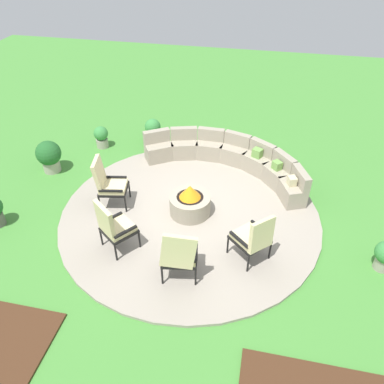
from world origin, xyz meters
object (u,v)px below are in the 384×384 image
(lounge_chair_front_left, at_px, (108,183))
(potted_plant_2, at_px, (49,155))
(fire_pit, at_px, (190,202))
(lounge_chair_back_left, at_px, (179,254))
(lounge_chair_front_right, at_px, (114,226))
(lounge_chair_back_right, at_px, (254,237))
(potted_plant_0, at_px, (153,129))
(curved_stone_bench, at_px, (230,159))
(potted_plant_3, at_px, (101,136))

(lounge_chair_front_left, height_order, potted_plant_2, lounge_chair_front_left)
(fire_pit, xyz_separation_m, lounge_chair_back_left, (0.19, -1.73, 0.30))
(lounge_chair_front_left, bearing_deg, potted_plant_2, -127.62)
(lounge_chair_front_right, xyz_separation_m, lounge_chair_back_right, (2.52, 0.27, -0.03))
(lounge_chair_front_right, distance_m, potted_plant_0, 4.27)
(lounge_chair_back_left, height_order, potted_plant_2, lounge_chair_back_left)
(fire_pit, distance_m, potted_plant_0, 3.36)
(curved_stone_bench, bearing_deg, fire_pit, -107.98)
(curved_stone_bench, relative_size, potted_plant_2, 5.01)
(lounge_chair_front_left, relative_size, potted_plant_2, 1.40)
(curved_stone_bench, height_order, potted_plant_3, curved_stone_bench)
(lounge_chair_back_left, height_order, potted_plant_0, lounge_chair_back_left)
(lounge_chair_front_left, xyz_separation_m, lounge_chair_back_right, (3.13, -0.97, -0.03))
(potted_plant_0, bearing_deg, lounge_chair_front_right, -82.64)
(lounge_chair_front_left, bearing_deg, curved_stone_bench, 118.71)
(potted_plant_2, bearing_deg, potted_plant_3, 60.77)
(lounge_chair_back_right, relative_size, potted_plant_2, 1.29)
(fire_pit, bearing_deg, potted_plant_0, 120.04)
(curved_stone_bench, relative_size, lounge_chair_front_right, 3.58)
(fire_pit, distance_m, potted_plant_2, 3.82)
(fire_pit, height_order, lounge_chair_back_right, lounge_chair_back_right)
(fire_pit, height_order, potted_plant_0, fire_pit)
(curved_stone_bench, distance_m, potted_plant_3, 3.57)
(lounge_chair_front_left, distance_m, lounge_chair_front_right, 1.38)
(curved_stone_bench, xyz_separation_m, lounge_chair_front_left, (-2.34, -1.91, 0.27))
(lounge_chair_back_left, xyz_separation_m, potted_plant_0, (-1.87, 4.64, -0.26))
(potted_plant_2, bearing_deg, potted_plant_0, 44.44)
(lounge_chair_back_right, distance_m, potted_plant_0, 5.01)
(lounge_chair_back_right, relative_size, potted_plant_3, 1.74)
(lounge_chair_front_left, height_order, lounge_chair_back_right, lounge_chair_front_left)
(potted_plant_0, distance_m, potted_plant_3, 1.41)
(lounge_chair_back_left, relative_size, potted_plant_3, 1.89)
(curved_stone_bench, xyz_separation_m, potted_plant_2, (-4.30, -0.90, 0.08))
(fire_pit, bearing_deg, potted_plant_2, 165.98)
(fire_pit, height_order, lounge_chair_back_left, lounge_chair_back_left)
(fire_pit, bearing_deg, lounge_chair_back_right, -37.21)
(fire_pit, bearing_deg, lounge_chair_back_left, -83.72)
(curved_stone_bench, bearing_deg, potted_plant_0, 154.58)
(potted_plant_0, bearing_deg, fire_pit, -59.96)
(lounge_chair_back_right, relative_size, potted_plant_0, 1.61)
(curved_stone_bench, bearing_deg, potted_plant_2, -168.14)
(curved_stone_bench, distance_m, lounge_chair_front_left, 3.03)
(lounge_chair_front_right, distance_m, lounge_chair_back_left, 1.39)
(fire_pit, height_order, potted_plant_2, potted_plant_2)
(lounge_chair_front_right, distance_m, lounge_chair_back_right, 2.53)
(potted_plant_0, bearing_deg, potted_plant_3, -153.69)
(lounge_chair_front_left, xyz_separation_m, lounge_chair_front_right, (0.61, -1.24, 0.00))
(potted_plant_2, height_order, potted_plant_3, potted_plant_2)
(lounge_chair_back_left, distance_m, potted_plant_2, 4.72)
(fire_pit, distance_m, curved_stone_bench, 1.92)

